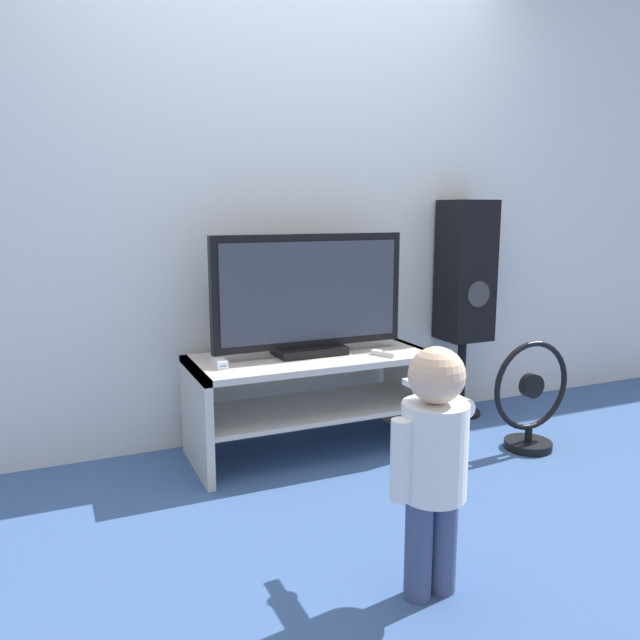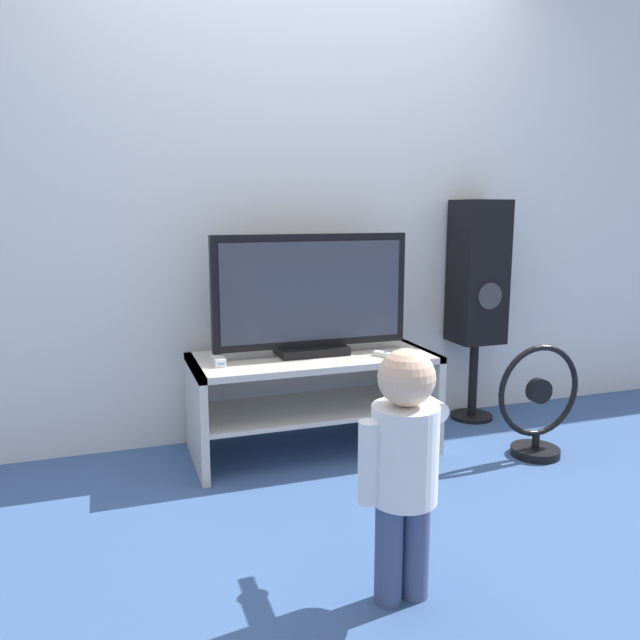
% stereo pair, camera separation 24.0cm
% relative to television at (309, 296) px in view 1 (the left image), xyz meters
% --- Properties ---
extents(ground_plane, '(16.00, 16.00, 0.00)m').
position_rel_television_xyz_m(ground_plane, '(0.00, -0.28, -0.77)').
color(ground_plane, '#38568C').
extents(wall_back, '(10.00, 0.06, 2.60)m').
position_rel_television_xyz_m(wall_back, '(0.00, 0.31, 0.53)').
color(wall_back, silver).
rests_on(wall_back, ground_plane).
extents(tv_stand, '(1.17, 0.52, 0.49)m').
position_rel_television_xyz_m(tv_stand, '(0.00, -0.02, -0.45)').
color(tv_stand, beige).
rests_on(tv_stand, ground_plane).
extents(television, '(0.96, 0.20, 0.58)m').
position_rel_television_xyz_m(television, '(0.00, 0.00, 0.00)').
color(television, black).
rests_on(television, tv_stand).
extents(game_console, '(0.05, 0.16, 0.04)m').
position_rel_television_xyz_m(game_console, '(-0.47, -0.05, -0.27)').
color(game_console, white).
rests_on(game_console, tv_stand).
extents(remote_primary, '(0.09, 0.13, 0.03)m').
position_rel_television_xyz_m(remote_primary, '(0.32, -0.18, -0.28)').
color(remote_primary, white).
rests_on(remote_primary, tv_stand).
extents(child, '(0.30, 0.45, 0.79)m').
position_rel_television_xyz_m(child, '(-0.12, -1.24, -0.31)').
color(child, '#3F4C72').
rests_on(child, ground_plane).
extents(speaker_tower, '(0.26, 0.25, 1.23)m').
position_rel_television_xyz_m(speaker_tower, '(1.02, 0.14, 0.04)').
color(speaker_tower, black).
rests_on(speaker_tower, ground_plane).
extents(floor_fan, '(0.45, 0.23, 0.55)m').
position_rel_television_xyz_m(floor_fan, '(1.00, -0.44, -0.53)').
color(floor_fan, black).
rests_on(floor_fan, ground_plane).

